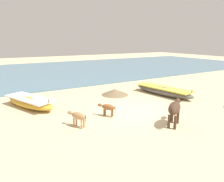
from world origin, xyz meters
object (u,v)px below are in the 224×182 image
object	(u,v)px
fishing_boat_1	(163,91)
calf_near_tan	(78,116)
fishing_boat_0	(30,102)
calf_far_brown	(108,108)
cow_adult_dark	(175,109)

from	to	relation	value
fishing_boat_1	calf_near_tan	xyz separation A→B (m)	(-7.09, -2.13, 0.20)
fishing_boat_0	calf_near_tan	bearing A→B (deg)	-4.60
fishing_boat_0	calf_far_brown	distance (m)	4.71
fishing_boat_0	cow_adult_dark	bearing A→B (deg)	16.86
calf_far_brown	fishing_boat_1	bearing A→B (deg)	-109.05
cow_adult_dark	calf_far_brown	size ratio (longest dim) A/B	1.74
fishing_boat_0	fishing_boat_1	bearing A→B (deg)	53.63
fishing_boat_0	fishing_boat_1	distance (m)	8.70
fishing_boat_1	calf_near_tan	size ratio (longest dim) A/B	4.74
fishing_boat_0	fishing_boat_1	world-z (taller)	fishing_boat_0
cow_adult_dark	calf_far_brown	world-z (taller)	cow_adult_dark
fishing_boat_0	calf_far_brown	size ratio (longest dim) A/B	4.49
cow_adult_dark	calf_far_brown	distance (m)	3.20
calf_near_tan	calf_far_brown	world-z (taller)	calf_near_tan
calf_near_tan	cow_adult_dark	bearing A→B (deg)	-145.92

